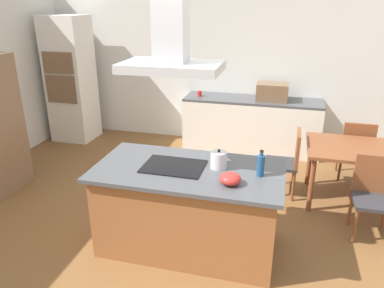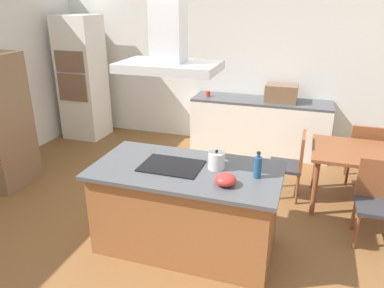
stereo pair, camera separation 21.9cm
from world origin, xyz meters
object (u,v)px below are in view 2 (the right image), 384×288
Objects in this scene: mixing_bowl at (225,180)px; wall_oven_stack at (82,78)px; cooktop at (171,166)px; chair_at_left_end at (293,161)px; countertop_microwave at (281,93)px; dining_table at (372,159)px; tea_kettle at (217,160)px; chair_facing_island at (377,197)px; olive_oil_bottle at (258,167)px; chair_facing_back_wall at (364,151)px; coffee_mug_red at (208,94)px; range_hood at (169,42)px.

wall_oven_stack reaches higher than mixing_bowl.
wall_oven_stack reaches higher than cooktop.
cooktop is 3.03× the size of mixing_bowl.
countertop_microwave is at bearing 102.52° from chair_at_left_end.
dining_table is (1.43, 1.63, -0.29)m from mixing_bowl.
tea_kettle is at bearing 117.38° from mixing_bowl.
chair_facing_island is (1.60, 0.65, -0.48)m from tea_kettle.
tea_kettle is 0.36m from mixing_bowl.
olive_oil_bottle reaches higher than chair_facing_island.
chair_facing_back_wall is (1.60, 1.98, -0.48)m from tea_kettle.
olive_oil_bottle is at bearing -65.77° from coffee_mug_red.
coffee_mug_red is 3.26m from chair_facing_island.
range_hood is (-2.03, -0.74, 1.59)m from chair_facing_island.
coffee_mug_red is at bearing 114.23° from olive_oil_bottle.
chair_facing_back_wall reaches higher than dining_table.
wall_oven_stack reaches higher than chair_at_left_end.
olive_oil_bottle is (0.85, 0.02, 0.10)m from cooktop.
wall_oven_stack reaches higher than countertop_microwave.
tea_kettle is 1.79m from chair_facing_island.
countertop_microwave reaches higher than chair_facing_island.
olive_oil_bottle is 0.29× the size of chair_facing_island.
coffee_mug_red is at bearing 98.40° from cooktop.
dining_table is at bearing 39.53° from tea_kettle.
tea_kettle is at bearing -117.33° from chair_at_left_end.
olive_oil_bottle is at bearing -148.55° from chair_facing_island.
mixing_bowl is 0.22× the size of chair_at_left_end.
chair_facing_island is at bearing 20.09° from range_hood.
chair_facing_island is at bearing 34.05° from mixing_bowl.
chair_at_left_end and chair_facing_island have the same top height.
mixing_bowl reaches higher than coffee_mug_red.
olive_oil_bottle is 3.09m from coffee_mug_red.
cooktop is 0.67× the size of range_hood.
tea_kettle reaches higher than mixing_bowl.
chair_facing_island is 1.33m from chair_facing_back_wall.
chair_facing_back_wall is (1.24, -0.81, -0.53)m from countertop_microwave.
range_hood reaches higher than chair_facing_island.
dining_table is at bearing -49.82° from countertop_microwave.
mixing_bowl is 0.40× the size of countertop_microwave.
tea_kettle is 1.20m from range_hood.
mixing_bowl is at bearing -131.25° from dining_table.
olive_oil_bottle is 0.29× the size of chair_at_left_end.
mixing_bowl is 2.20× the size of coffee_mug_red.
olive_oil_bottle reaches higher than mixing_bowl.
wall_oven_stack is 5.18m from chair_facing_island.
cooktop is 1.84m from chair_at_left_end.
dining_table is at bearing 48.75° from mixing_bowl.
chair_facing_back_wall is (0.00, 0.67, -0.16)m from dining_table.
wall_oven_stack is 1.57× the size of dining_table.
coffee_mug_red is (-0.86, 2.75, -0.04)m from tea_kettle.
mixing_bowl is 3.23m from coffee_mug_red.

